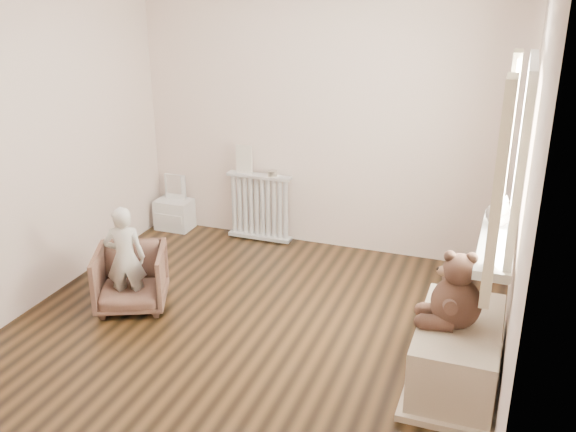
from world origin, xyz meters
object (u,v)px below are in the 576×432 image
(toy_vanity, at_px, (174,203))
(teddy_bear, at_px, (457,295))
(toy_bench, at_px, (457,357))
(armchair, at_px, (131,278))
(child, at_px, (125,258))
(radiator, at_px, (260,203))
(plush_cat, at_px, (499,213))

(toy_vanity, distance_m, teddy_bear, 3.55)
(teddy_bear, bearing_deg, toy_bench, 43.74)
(armchair, bearing_deg, child, -114.47)
(armchair, xyz_separation_m, toy_bench, (2.56, -0.16, -0.05))
(toy_bench, relative_size, teddy_bear, 1.94)
(child, relative_size, toy_bench, 0.88)
(armchair, relative_size, child, 0.64)
(toy_vanity, bearing_deg, teddy_bear, -30.65)
(radiator, height_order, teddy_bear, teddy_bear)
(armchair, xyz_separation_m, plush_cat, (2.70, 0.46, 0.75))
(toy_vanity, distance_m, child, 1.72)
(toy_vanity, bearing_deg, plush_cat, -19.39)
(child, bearing_deg, radiator, -129.35)
(toy_bench, bearing_deg, plush_cat, 77.21)
(toy_vanity, relative_size, teddy_bear, 1.15)
(child, height_order, teddy_bear, teddy_bear)
(armchair, bearing_deg, toy_vanity, 83.28)
(armchair, distance_m, toy_bench, 2.57)
(teddy_bear, bearing_deg, child, 167.76)
(toy_vanity, xyz_separation_m, plush_cat, (3.21, -1.13, 0.72))
(radiator, height_order, child, child)
(radiator, bearing_deg, plush_cat, -27.18)
(child, distance_m, teddy_bear, 2.54)
(child, distance_m, plush_cat, 2.80)
(child, bearing_deg, toy_bench, 153.12)
(teddy_bear, bearing_deg, plush_cat, 66.35)
(teddy_bear, bearing_deg, radiator, 130.06)
(toy_vanity, bearing_deg, toy_bench, -29.63)
(child, bearing_deg, teddy_bear, 151.94)
(radiator, xyz_separation_m, toy_vanity, (-0.95, -0.03, -0.11))
(armchair, distance_m, plush_cat, 2.84)
(radiator, bearing_deg, armchair, -105.32)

